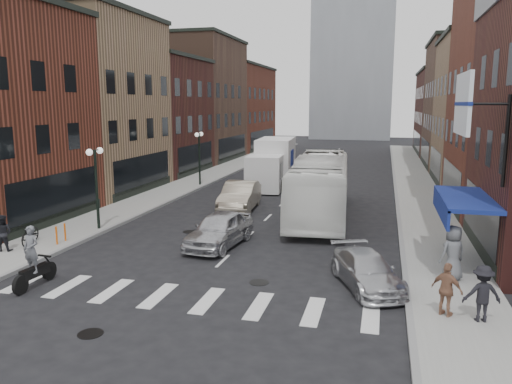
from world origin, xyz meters
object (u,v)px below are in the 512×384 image
(streetlamp_near, at_px, (96,173))
(motorcycle_rider, at_px, (33,259))
(ped_left_solo, at_px, (3,233))
(box_truck, at_px, (273,163))
(ped_right_a, at_px, (482,293))
(ped_right_b, at_px, (447,290))
(sedan_left_far, at_px, (240,196))
(parked_bicycle, at_px, (30,233))
(billboard_sign, at_px, (466,106))
(bike_rack, at_px, (61,234))
(curb_car, at_px, (367,271))
(sedan_left_near, at_px, (219,229))
(streetlamp_far, at_px, (199,148))
(transit_bus, at_px, (320,186))
(ped_right_c, at_px, (453,253))

(streetlamp_near, distance_m, motorcycle_rider, 7.86)
(motorcycle_rider, relative_size, ped_left_solo, 1.42)
(box_truck, relative_size, ped_right_a, 5.15)
(ped_left_solo, distance_m, ped_right_b, 17.29)
(sedan_left_far, height_order, parked_bicycle, sedan_left_far)
(ped_right_b, bearing_deg, parked_bicycle, 20.32)
(billboard_sign, xyz_separation_m, bike_rack, (-16.19, 0.80, -5.58))
(parked_bicycle, xyz_separation_m, ped_left_solo, (-0.32, -1.24, 0.31))
(curb_car, bearing_deg, ped_left_solo, 156.74)
(curb_car, bearing_deg, bike_rack, 149.51)
(box_truck, distance_m, sedan_left_near, 16.44)
(box_truck, xyz_separation_m, motorcycle_rider, (-3.31, -22.71, -0.75))
(streetlamp_far, relative_size, motorcycle_rider, 1.90)
(streetlamp_near, relative_size, sedan_left_far, 0.81)
(streetlamp_far, height_order, parked_bicycle, streetlamp_far)
(ped_right_a, bearing_deg, streetlamp_far, -62.30)
(motorcycle_rider, xyz_separation_m, ped_right_a, (14.25, 0.55, -0.05))
(curb_car, bearing_deg, ped_right_b, -66.00)
(streetlamp_near, bearing_deg, curb_car, -18.95)
(box_truck, bearing_deg, motorcycle_rider, -102.66)
(transit_bus, bearing_deg, billboard_sign, -62.82)
(motorcycle_rider, relative_size, sedan_left_near, 0.48)
(billboard_sign, distance_m, motorcycle_rider, 15.33)
(ped_left_solo, height_order, ped_right_b, ped_right_b)
(streetlamp_far, distance_m, ped_right_b, 25.84)
(curb_car, distance_m, ped_right_a, 3.99)
(transit_bus, bearing_deg, ped_right_c, -62.94)
(curb_car, distance_m, ped_right_c, 3.09)
(streetlamp_near, xyz_separation_m, ped_right_b, (15.39, -6.67, -1.97))
(ped_left_solo, bearing_deg, curb_car, 168.41)
(billboard_sign, xyz_separation_m, streetlamp_near, (-15.99, 3.50, -3.22))
(streetlamp_near, height_order, ped_right_a, streetlamp_near)
(billboard_sign, distance_m, ped_right_b, 6.11)
(curb_car, relative_size, ped_left_solo, 2.65)
(bike_rack, height_order, curb_car, curb_car)
(box_truck, height_order, ped_right_a, box_truck)
(box_truck, bearing_deg, sedan_left_far, -94.48)
(parked_bicycle, bearing_deg, ped_left_solo, -120.59)
(transit_bus, height_order, sedan_left_far, transit_bus)
(streetlamp_far, xyz_separation_m, box_truck, (5.37, 1.36, -1.15))
(billboard_sign, relative_size, ped_right_a, 2.28)
(sedan_left_far, xyz_separation_m, parked_bicycle, (-6.77, -9.65, -0.24))
(curb_car, height_order, ped_right_c, ped_right_c)
(billboard_sign, xyz_separation_m, ped_right_a, (0.32, -3.29, -5.17))
(streetlamp_near, distance_m, ped_right_b, 16.89)
(ped_right_c, bearing_deg, bike_rack, -35.06)
(billboard_sign, bearing_deg, ped_right_b, -100.66)
(box_truck, relative_size, ped_right_c, 4.31)
(streetlamp_near, bearing_deg, motorcycle_rider, -74.36)
(motorcycle_rider, bearing_deg, ped_right_c, 21.22)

